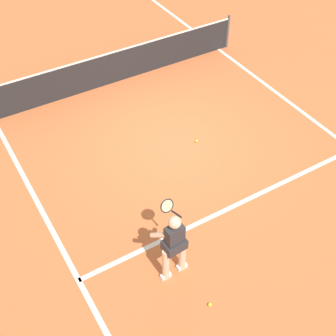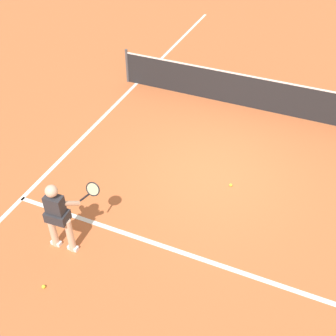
# 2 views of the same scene
# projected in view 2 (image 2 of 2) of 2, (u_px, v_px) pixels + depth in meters

# --- Properties ---
(ground_plane) EXTENTS (27.05, 27.05, 0.00)m
(ground_plane) POSITION_uv_depth(u_px,v_px,m) (215.00, 172.00, 9.58)
(ground_plane) COLOR #C66638
(service_line_marking) EXTENTS (7.03, 0.10, 0.01)m
(service_line_marking) POSITION_uv_depth(u_px,v_px,m) (174.00, 250.00, 7.85)
(service_line_marking) COLOR white
(service_line_marking) RESTS_ON ground
(sideline_left_marking) EXTENTS (0.10, 18.81, 0.01)m
(sideline_left_marking) POSITION_uv_depth(u_px,v_px,m) (83.00, 137.00, 10.64)
(sideline_left_marking) COLOR white
(sideline_left_marking) RESTS_ON ground
(court_net) EXTENTS (7.71, 0.08, 1.04)m
(court_net) POSITION_uv_depth(u_px,v_px,m) (251.00, 92.00, 11.42)
(court_net) COLOR #4C4C51
(court_net) RESTS_ON ground
(tennis_player) EXTENTS (0.75, 0.96, 1.55)m
(tennis_player) POSITION_uv_depth(u_px,v_px,m) (59.00, 215.00, 7.39)
(tennis_player) COLOR beige
(tennis_player) RESTS_ON ground
(tennis_ball_near) EXTENTS (0.07, 0.07, 0.07)m
(tennis_ball_near) POSITION_uv_depth(u_px,v_px,m) (44.00, 287.00, 7.20)
(tennis_ball_near) COLOR #D1E533
(tennis_ball_near) RESTS_ON ground
(tennis_ball_mid) EXTENTS (0.07, 0.07, 0.07)m
(tennis_ball_mid) POSITION_uv_depth(u_px,v_px,m) (231.00, 185.00, 9.19)
(tennis_ball_mid) COLOR #D1E533
(tennis_ball_mid) RESTS_ON ground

